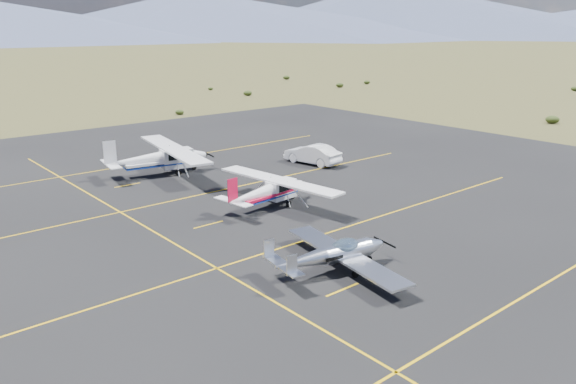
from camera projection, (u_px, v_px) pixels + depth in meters
name	position (u px, v px, depth m)	size (l,w,h in m)	color
ground	(335.00, 250.00, 29.24)	(1600.00, 1600.00, 0.00)	#383D1C
apron	(255.00, 216.00, 34.37)	(72.00, 72.00, 0.02)	black
aircraft_low_wing	(334.00, 254.00, 26.48)	(6.12, 8.45, 1.83)	silver
aircraft_cessna	(268.00, 190.00, 35.80)	(5.98, 9.89, 2.49)	white
aircraft_plain	(159.00, 158.00, 43.50)	(7.34, 12.05, 3.04)	white
sedan	(312.00, 154.00, 47.05)	(1.74, 4.99, 1.64)	white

